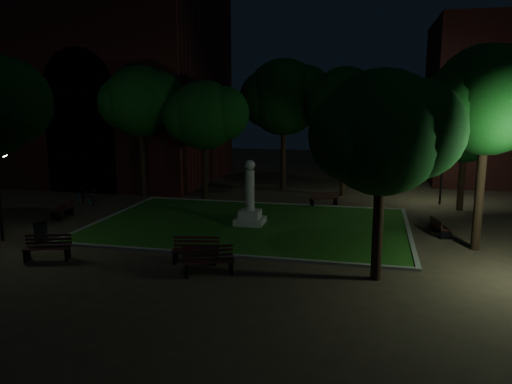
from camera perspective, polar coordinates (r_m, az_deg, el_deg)
ground at (r=22.99m, az=-1.88°, el=-5.05°), size 80.00×80.00×0.00m
lawn at (r=24.85m, az=-0.69°, el=-3.75°), size 15.00×10.00×0.08m
lawn_kerb at (r=24.84m, az=-0.69°, el=-3.71°), size 15.40×10.40×0.12m
monument at (r=24.64m, az=-0.69°, el=-1.69°), size 1.40×1.40×3.20m
building_main at (r=41.29m, az=-18.87°, el=11.68°), size 20.00×12.00×15.00m
tree_north_wl at (r=30.53m, az=-5.81°, el=8.72°), size 5.16×4.21×7.34m
tree_north_er at (r=32.36m, az=10.32°, el=10.20°), size 5.26×4.30×8.23m
tree_ne at (r=29.88m, az=22.98°, el=6.65°), size 4.56×3.72×6.45m
tree_east at (r=22.06m, az=25.17°, el=9.48°), size 5.41×4.42×8.37m
tree_se at (r=17.11m, az=14.54°, el=6.58°), size 5.17×4.22×7.22m
tree_nw at (r=32.20m, az=-12.97°, el=10.07°), size 5.43×4.43×8.28m
tree_far_north at (r=34.48m, az=3.39°, el=10.77°), size 6.36×5.19×8.92m
lamppost_nw at (r=36.04m, az=-13.05°, el=5.20°), size 1.18×0.28×4.24m
lamppost_ne at (r=31.39m, az=20.59°, el=4.08°), size 1.18×0.28×4.28m
bench_near_left at (r=19.38m, az=-6.87°, el=-6.69°), size 1.87×0.95×0.98m
bench_near_right at (r=18.09m, az=-5.45°, el=-7.90°), size 1.93×1.32×1.00m
bench_west_near at (r=21.22m, az=-22.73°, el=-5.95°), size 1.87×1.13×0.97m
bench_left_side at (r=28.26m, az=-21.20°, el=-2.00°), size 0.61×1.52×0.82m
bench_right_side at (r=24.49m, az=20.24°, el=-3.83°), size 0.84×1.52×0.79m
bench_far_side at (r=29.35m, az=7.79°, el=-0.84°), size 1.74×1.21×0.91m
trash_bin at (r=24.01m, az=-23.39°, el=-4.16°), size 0.66×0.66×0.87m
bicycle at (r=31.25m, az=-18.84°, el=-0.58°), size 1.80×1.31×0.90m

